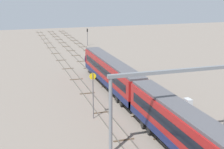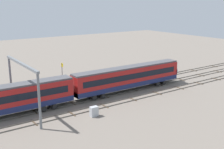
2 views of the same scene
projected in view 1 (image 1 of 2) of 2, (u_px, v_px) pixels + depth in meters
The scene contains 8 objects.
ground_plane at pixel (122, 99), 48.23m from camera, with size 186.93×186.93×0.00m, color slate.
track_near_foreground at pixel (149, 96), 49.50m from camera, with size 170.93×2.40×0.16m.
track_with_train at pixel (122, 99), 48.21m from camera, with size 170.93×2.40×0.16m.
track_middle at pixel (94, 102), 46.92m from camera, with size 170.93×2.40×0.16m.
overhead_gantry at pixel (173, 91), 32.76m from camera, with size 0.40×14.08×8.25m.
speed_sign_near_foreground at pixel (93, 90), 40.17m from camera, with size 0.14×0.85×6.01m.
signal_light_trackside_departure at pixel (87, 35), 92.92m from camera, with size 0.31×0.32×4.94m.
relay_cabinet at pixel (188, 104), 43.91m from camera, with size 1.24×0.79×1.56m.
Camera 1 is at (-42.96, 15.44, 16.07)m, focal length 51.46 mm.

